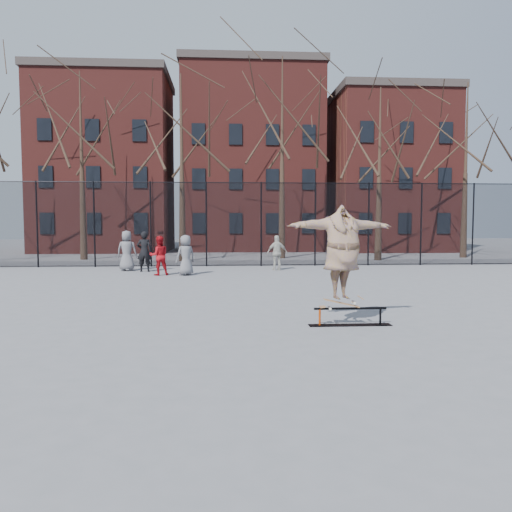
{
  "coord_description": "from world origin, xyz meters",
  "views": [
    {
      "loc": [
        -0.58,
        -10.69,
        2.14
      ],
      "look_at": [
        0.21,
        1.5,
        1.29
      ],
      "focal_mm": 35.0,
      "sensor_mm": 36.0,
      "label": 1
    }
  ],
  "objects": [
    {
      "name": "bystander_white",
      "position": [
        1.74,
        10.93,
        0.76
      ],
      "size": [
        0.94,
        0.5,
        1.53
      ],
      "primitive_type": "imported",
      "rotation": [
        0.0,
        0.0,
        3.29
      ],
      "color": "beige",
      "rests_on": "ground"
    },
    {
      "name": "bystander_black",
      "position": [
        -3.95,
        10.68,
        0.86
      ],
      "size": [
        0.63,
        0.42,
        1.72
      ],
      "primitive_type": "imported",
      "rotation": [
        0.0,
        0.0,
        3.13
      ],
      "color": "black",
      "rests_on": "ground"
    },
    {
      "name": "bystander_grey",
      "position": [
        -4.76,
        11.1,
        0.87
      ],
      "size": [
        0.87,
        0.58,
        1.74
      ],
      "primitive_type": "imported",
      "rotation": [
        0.0,
        0.0,
        3.11
      ],
      "color": "slate",
      "rests_on": "ground"
    },
    {
      "name": "ground",
      "position": [
        0.0,
        0.0,
        0.0
      ],
      "size": [
        100.0,
        100.0,
        0.0
      ],
      "primitive_type": "plane",
      "color": "slate"
    },
    {
      "name": "skate_rail",
      "position": [
        2.01,
        -0.69,
        0.15
      ],
      "size": [
        1.71,
        0.26,
        0.38
      ],
      "color": "black",
      "rests_on": "ground"
    },
    {
      "name": "fence",
      "position": [
        -0.01,
        13.0,
        2.05
      ],
      "size": [
        34.03,
        0.07,
        4.0
      ],
      "color": "black",
      "rests_on": "ground"
    },
    {
      "name": "tree_row",
      "position": [
        -0.25,
        17.15,
        7.36
      ],
      "size": [
        33.66,
        7.46,
        10.67
      ],
      "color": "black",
      "rests_on": "ground"
    },
    {
      "name": "rowhouses",
      "position": [
        0.72,
        26.0,
        6.06
      ],
      "size": [
        29.0,
        7.0,
        13.0
      ],
      "color": "#5C221E",
      "rests_on": "ground"
    },
    {
      "name": "bystander_extra",
      "position": [
        -2.09,
        9.1,
        0.8
      ],
      "size": [
        0.94,
        0.85,
        1.61
      ],
      "primitive_type": "imported",
      "rotation": [
        0.0,
        0.0,
        3.69
      ],
      "color": "slate",
      "rests_on": "ground"
    },
    {
      "name": "skateboard",
      "position": [
        1.83,
        -0.69,
        0.42
      ],
      "size": [
        0.8,
        0.19,
        0.1
      ],
      "primitive_type": null,
      "color": "#9C663E",
      "rests_on": "skate_rail"
    },
    {
      "name": "bystander_red",
      "position": [
        -3.14,
        9.21,
        0.78
      ],
      "size": [
        0.89,
        0.78,
        1.56
      ],
      "primitive_type": "imported",
      "rotation": [
        0.0,
        0.0,
        3.42
      ],
      "color": "#AB0F16",
      "rests_on": "ground"
    },
    {
      "name": "skater",
      "position": [
        1.83,
        -0.69,
        1.43
      ],
      "size": [
        2.45,
        1.2,
        1.92
      ],
      "primitive_type": "imported",
      "rotation": [
        0.0,
        0.0,
        0.25
      ],
      "color": "#543B95",
      "rests_on": "skateboard"
    }
  ]
}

